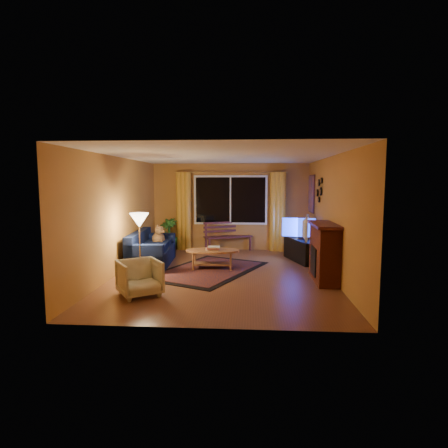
# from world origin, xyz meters

# --- Properties ---
(floor) EXTENTS (4.50, 6.00, 0.02)m
(floor) POSITION_xyz_m (0.00, 0.00, -0.01)
(floor) COLOR brown
(floor) RESTS_ON ground
(ceiling) EXTENTS (4.50, 6.00, 0.02)m
(ceiling) POSITION_xyz_m (0.00, 0.00, 2.51)
(ceiling) COLOR white
(ceiling) RESTS_ON ground
(wall_back) EXTENTS (4.50, 0.02, 2.50)m
(wall_back) POSITION_xyz_m (0.00, 3.01, 1.25)
(wall_back) COLOR #BF7F39
(wall_back) RESTS_ON ground
(wall_left) EXTENTS (0.02, 6.00, 2.50)m
(wall_left) POSITION_xyz_m (-2.26, 0.00, 1.25)
(wall_left) COLOR #BF7F39
(wall_left) RESTS_ON ground
(wall_right) EXTENTS (0.02, 6.00, 2.50)m
(wall_right) POSITION_xyz_m (2.26, 0.00, 1.25)
(wall_right) COLOR #BF7F39
(wall_right) RESTS_ON ground
(window) EXTENTS (2.00, 0.02, 1.30)m
(window) POSITION_xyz_m (0.00, 2.94, 1.45)
(window) COLOR black
(window) RESTS_ON wall_back
(curtain_rod) EXTENTS (3.20, 0.03, 0.03)m
(curtain_rod) POSITION_xyz_m (0.00, 2.90, 2.25)
(curtain_rod) COLOR #BF8C3F
(curtain_rod) RESTS_ON wall_back
(curtain_left) EXTENTS (0.36, 0.36, 2.24)m
(curtain_left) POSITION_xyz_m (-1.35, 2.88, 1.12)
(curtain_left) COLOR gold
(curtain_left) RESTS_ON ground
(curtain_right) EXTENTS (0.36, 0.36, 2.24)m
(curtain_right) POSITION_xyz_m (1.35, 2.88, 1.12)
(curtain_right) COLOR gold
(curtain_right) RESTS_ON ground
(bench) EXTENTS (1.41, 0.93, 0.41)m
(bench) POSITION_xyz_m (-0.05, 2.75, 0.21)
(bench) COLOR #411B21
(bench) RESTS_ON ground
(potted_plant) EXTENTS (0.66, 0.66, 0.92)m
(potted_plant) POSITION_xyz_m (-1.78, 2.75, 0.46)
(potted_plant) COLOR #235B1E
(potted_plant) RESTS_ON ground
(sofa) EXTENTS (0.96, 2.01, 0.80)m
(sofa) POSITION_xyz_m (-1.75, 0.80, 0.40)
(sofa) COLOR black
(sofa) RESTS_ON ground
(dog) EXTENTS (0.34, 0.44, 0.46)m
(dog) POSITION_xyz_m (-1.70, 1.25, 0.62)
(dog) COLOR brown
(dog) RESTS_ON sofa
(armchair) EXTENTS (0.91, 0.90, 0.69)m
(armchair) POSITION_xyz_m (-1.33, -1.62, 0.35)
(armchair) COLOR beige
(armchair) RESTS_ON ground
(floor_lamp) EXTENTS (0.28, 0.28, 1.31)m
(floor_lamp) POSITION_xyz_m (-1.73, -0.25, 0.65)
(floor_lamp) COLOR #BF8C3F
(floor_lamp) RESTS_ON ground
(rug) EXTENTS (2.76, 3.26, 0.02)m
(rug) POSITION_xyz_m (-0.35, 0.31, 0.01)
(rug) COLOR maroon
(rug) RESTS_ON ground
(coffee_table) EXTENTS (1.26, 1.26, 0.44)m
(coffee_table) POSITION_xyz_m (-0.28, 0.47, 0.22)
(coffee_table) COLOR #A66B3E
(coffee_table) RESTS_ON ground
(tv_console) EXTENTS (0.81, 1.40, 0.55)m
(tv_console) POSITION_xyz_m (1.88, 1.48, 0.28)
(tv_console) COLOR black
(tv_console) RESTS_ON ground
(television) EXTENTS (0.31, 1.02, 0.58)m
(television) POSITION_xyz_m (1.88, 1.48, 0.85)
(television) COLOR black
(television) RESTS_ON tv_console
(fireplace) EXTENTS (0.40, 1.20, 1.10)m
(fireplace) POSITION_xyz_m (2.05, -0.40, 0.55)
(fireplace) COLOR maroon
(fireplace) RESTS_ON ground
(mirror_cluster) EXTENTS (0.06, 0.60, 0.56)m
(mirror_cluster) POSITION_xyz_m (2.21, 1.30, 1.80)
(mirror_cluster) COLOR black
(mirror_cluster) RESTS_ON wall_right
(painting) EXTENTS (0.04, 0.76, 0.96)m
(painting) POSITION_xyz_m (2.22, 2.45, 1.65)
(painting) COLOR #DC5D23
(painting) RESTS_ON wall_right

